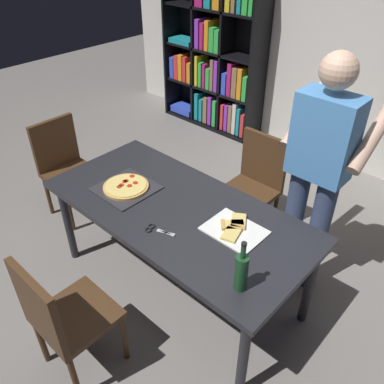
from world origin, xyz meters
name	(u,v)px	position (x,y,z in m)	size (l,w,h in m)	color
ground_plane	(179,284)	(0.00, 0.00, 0.00)	(12.00, 12.00, 0.00)	gray
back_wall	(364,34)	(0.00, 2.60, 1.40)	(6.40, 0.10, 2.80)	silver
dining_table	(177,216)	(0.00, 0.00, 0.68)	(1.88, 0.89, 0.75)	#232328
chair_near_camera	(61,316)	(0.00, -0.93, 0.51)	(0.42, 0.42, 0.90)	#472D19
chair_far_side	(255,181)	(0.00, 0.93, 0.51)	(0.42, 0.42, 0.90)	#472D19
chair_left_end	(65,163)	(-1.42, 0.00, 0.51)	(0.42, 0.42, 0.90)	#472D19
bookshelf	(216,56)	(-1.65, 2.37, 0.91)	(1.40, 0.35, 1.95)	black
person_serving_pizza	(319,167)	(0.61, 0.71, 1.00)	(0.55, 0.54, 1.75)	#38476B
pepperoni_pizza_on_tray	(126,187)	(-0.42, -0.09, 0.77)	(0.38, 0.38, 0.04)	#2D2D33
pizza_slices_on_towel	(234,229)	(0.42, 0.08, 0.76)	(0.36, 0.30, 0.03)	white
wine_bottle	(241,272)	(0.73, -0.27, 0.87)	(0.07, 0.07, 0.32)	#194723
kitchen_scissors	(156,230)	(0.07, -0.25, 0.76)	(0.20, 0.11, 0.01)	silver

